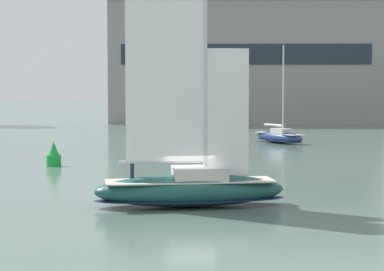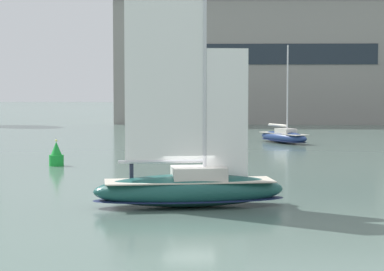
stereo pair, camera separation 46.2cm
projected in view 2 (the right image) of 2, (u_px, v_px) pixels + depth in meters
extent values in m
plane|color=slate|center=(189.00, 206.00, 36.78)|extent=(400.00, 400.00, 0.00)
cube|color=gray|center=(250.00, 62.00, 116.10)|extent=(40.15, 16.51, 18.54)
cube|color=#1E2833|center=(251.00, 54.00, 107.72)|extent=(36.13, 0.10, 2.97)
cube|color=#514C4C|center=(250.00, 0.00, 115.42)|extent=(41.35, 17.71, 0.70)
ellipsoid|color=#194C47|center=(189.00, 190.00, 36.73)|extent=(9.71, 4.19, 1.60)
ellipsoid|color=#19234C|center=(189.00, 199.00, 36.76)|extent=(9.80, 4.23, 0.19)
cube|color=beige|center=(189.00, 181.00, 36.69)|extent=(8.52, 3.59, 0.06)
cube|color=beige|center=(199.00, 173.00, 36.73)|extent=(2.91, 2.26, 0.66)
cylinder|color=silver|center=(205.00, 60.00, 36.37)|extent=(0.19, 0.19, 11.75)
cylinder|color=silver|center=(162.00, 162.00, 36.45)|extent=(4.19, 0.88, 0.16)
cube|color=white|center=(165.00, 62.00, 36.13)|extent=(3.84, 0.69, 9.63)
cube|color=white|center=(227.00, 114.00, 36.70)|extent=(2.04, 0.38, 6.46)
cylinder|color=#232838|center=(131.00, 172.00, 36.62)|extent=(0.23, 0.23, 0.85)
cylinder|color=#1E4CA5|center=(131.00, 156.00, 36.56)|extent=(0.39, 0.39, 0.65)
sphere|color=tan|center=(131.00, 147.00, 36.53)|extent=(0.24, 0.24, 0.24)
ellipsoid|color=navy|center=(284.00, 137.00, 75.46)|extent=(5.45, 7.03, 1.20)
ellipsoid|color=#19234C|center=(284.00, 140.00, 75.49)|extent=(5.51, 7.10, 0.14)
cube|color=#BCB7A8|center=(284.00, 134.00, 75.44)|extent=(4.73, 6.14, 0.06)
cube|color=beige|center=(286.00, 131.00, 75.11)|extent=(2.23, 2.41, 0.49)
cylinder|color=silver|center=(287.00, 89.00, 74.64)|extent=(0.14, 0.14, 8.83)
cylinder|color=silver|center=(278.00, 126.00, 76.27)|extent=(1.80, 2.75, 0.12)
cylinder|color=silver|center=(278.00, 125.00, 76.27)|extent=(1.69, 2.52, 0.19)
cylinder|color=green|center=(56.00, 160.00, 54.74)|extent=(1.07, 1.07, 0.80)
cone|color=green|center=(56.00, 148.00, 54.68)|extent=(0.80, 0.80, 0.98)
sphere|color=#F2F266|center=(56.00, 140.00, 54.63)|extent=(0.16, 0.16, 0.16)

